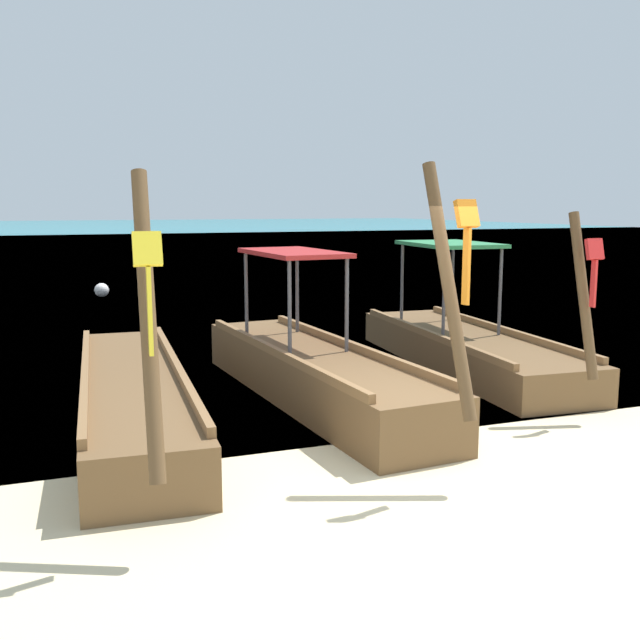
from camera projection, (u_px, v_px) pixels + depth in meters
name	position (u px, v px, depth m)	size (l,w,h in m)	color
ground	(432.00, 471.00, 6.89)	(120.00, 120.00, 0.00)	beige
sea_water	(88.00, 234.00, 63.33)	(120.00, 120.00, 0.00)	#147A89
longtail_boat_yellow_ribbon	(133.00, 396.00, 8.44)	(1.44, 6.51, 2.78)	brown
longtail_boat_orange_ribbon	(315.00, 371.00, 9.35)	(1.54, 6.10, 2.91)	brown
longtail_boat_red_ribbon	(466.00, 347.00, 11.24)	(1.70, 5.77, 2.44)	brown
mooring_buoy_near	(102.00, 290.00, 19.81)	(0.39, 0.39, 0.39)	white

